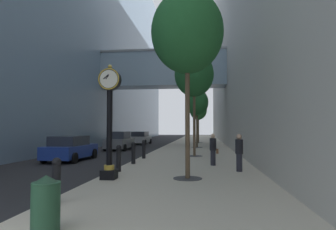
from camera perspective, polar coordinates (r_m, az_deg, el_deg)
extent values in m
plane|color=#262628|center=(30.92, -0.84, -6.31)|extent=(110.00, 110.00, 0.00)
cube|color=#BCB29E|center=(33.64, 5.47, -5.87)|extent=(6.61, 80.00, 0.14)
cube|color=#758EA8|center=(39.38, -17.97, 17.47)|extent=(9.00, 80.00, 30.84)
cube|color=#849EB2|center=(33.42, -0.78, 8.59)|extent=(14.28, 3.20, 3.73)
cube|color=gray|center=(33.86, -0.78, 11.88)|extent=(14.28, 3.40, 0.24)
cube|color=#B7B2A8|center=(36.91, 18.31, 19.33)|extent=(9.00, 80.00, 31.40)
cube|color=black|center=(11.49, -11.35, -11.22)|extent=(0.55, 0.55, 0.35)
cylinder|color=gold|center=(11.46, -11.34, -9.91)|extent=(0.39, 0.38, 0.18)
cylinder|color=black|center=(11.36, -11.28, -2.39)|extent=(0.22, 0.22, 2.82)
cylinder|color=black|center=(11.51, -11.20, 6.76)|extent=(0.84, 0.28, 0.84)
torus|color=gold|center=(11.36, -11.44, 6.88)|extent=(0.82, 0.05, 0.82)
cylinder|color=silver|center=(11.37, -11.43, 6.88)|extent=(0.69, 0.01, 0.69)
cylinder|color=silver|center=(11.65, -10.97, 6.65)|extent=(0.69, 0.01, 0.69)
sphere|color=gold|center=(11.60, -11.18, 9.16)|extent=(0.16, 0.16, 0.16)
cube|color=black|center=(11.39, -11.71, 7.19)|extent=(0.13, 0.01, 0.15)
cube|color=black|center=(11.40, -11.93, 7.27)|extent=(0.22, 0.01, 0.19)
cylinder|color=black|center=(8.16, -20.86, -12.43)|extent=(0.22, 0.22, 1.00)
sphere|color=black|center=(8.08, -20.80, -8.52)|extent=(0.23, 0.23, 0.23)
cylinder|color=black|center=(13.30, -9.55, -8.63)|extent=(0.22, 0.22, 1.00)
sphere|color=black|center=(13.25, -9.54, -6.22)|extent=(0.23, 0.23, 0.23)
cylinder|color=black|center=(15.97, -6.72, -7.60)|extent=(0.22, 0.22, 1.00)
sphere|color=black|center=(15.93, -6.71, -5.60)|extent=(0.23, 0.23, 0.23)
cylinder|color=black|center=(18.68, -4.72, -6.86)|extent=(0.22, 0.22, 1.00)
sphere|color=black|center=(18.64, -4.71, -5.15)|extent=(0.23, 0.23, 0.23)
cylinder|color=#333335|center=(11.42, 3.82, -12.16)|extent=(1.10, 1.10, 0.02)
cylinder|color=brown|center=(11.26, 3.79, -0.64)|extent=(0.18, 0.18, 4.58)
ellipsoid|color=#23602D|center=(11.85, 3.74, 15.72)|extent=(2.80, 2.80, 3.22)
cylinder|color=#333335|center=(20.22, 5.14, -7.92)|extent=(1.10, 1.10, 0.02)
cylinder|color=brown|center=(20.13, 5.11, -1.42)|extent=(0.18, 0.18, 4.59)
ellipsoid|color=#23602D|center=(20.46, 5.08, 7.87)|extent=(2.69, 2.69, 3.09)
cylinder|color=#333335|center=(29.07, 5.65, -6.25)|extent=(1.10, 1.10, 0.02)
cylinder|color=brown|center=(29.01, 5.63, -2.73)|extent=(0.18, 0.18, 3.58)
ellipsoid|color=#23602D|center=(29.11, 5.61, 2.48)|extent=(2.27, 2.27, 2.61)
cylinder|color=#333335|center=(37.93, 5.92, -5.36)|extent=(1.10, 1.10, 0.02)
cylinder|color=brown|center=(37.88, 5.91, -2.82)|extent=(0.18, 0.18, 3.38)
ellipsoid|color=#387F3D|center=(37.95, 5.89, 0.97)|extent=(2.20, 2.20, 2.53)
cylinder|color=#234C33|center=(6.15, -22.63, -16.15)|extent=(0.52, 0.52, 0.92)
cone|color=#183523|center=(6.05, -22.55, -11.45)|extent=(0.53, 0.53, 0.16)
cylinder|color=#23232D|center=(15.40, 8.72, -8.21)|extent=(0.27, 0.27, 0.77)
cylinder|color=black|center=(15.34, 8.71, -5.63)|extent=(0.36, 0.36, 0.62)
sphere|color=beige|center=(15.33, 8.69, -4.03)|extent=(0.24, 0.24, 0.24)
cube|color=brown|center=(15.36, 9.54, -6.93)|extent=(0.13, 0.21, 0.24)
cylinder|color=#23232D|center=(13.52, 13.65, -8.95)|extent=(0.37, 0.37, 0.78)
cylinder|color=black|center=(13.45, 13.62, -5.97)|extent=(0.48, 0.48, 0.63)
sphere|color=tan|center=(13.43, 13.60, -4.11)|extent=(0.24, 0.24, 0.24)
cube|color=navy|center=(19.65, -18.32, -6.66)|extent=(1.98, 4.35, 0.75)
cube|color=#282D38|center=(19.42, -18.58, -4.77)|extent=(1.71, 2.45, 0.61)
cylinder|color=black|center=(21.40, -18.85, -7.03)|extent=(0.23, 0.64, 0.64)
cylinder|color=black|center=(20.62, -14.14, -7.27)|extent=(0.23, 0.64, 0.64)
cylinder|color=black|center=(18.84, -22.92, -7.61)|extent=(0.23, 0.64, 0.64)
cylinder|color=black|center=(17.95, -17.71, -7.96)|extent=(0.23, 0.64, 0.64)
cube|color=slate|center=(27.83, -9.34, -5.39)|extent=(1.87, 4.22, 0.83)
cube|color=#282D38|center=(27.61, -9.46, -3.88)|extent=(1.61, 2.37, 0.68)
cylinder|color=black|center=(29.47, -10.16, -5.84)|extent=(0.23, 0.64, 0.64)
cylinder|color=black|center=(28.97, -6.82, -5.92)|extent=(0.23, 0.64, 0.64)
cylinder|color=black|center=(26.79, -12.08, -6.16)|extent=(0.23, 0.64, 0.64)
cylinder|color=black|center=(26.24, -8.42, -6.27)|extent=(0.23, 0.64, 0.64)
cube|color=#B7BABF|center=(37.28, -5.35, -4.72)|extent=(2.06, 4.49, 0.76)
cube|color=#282D38|center=(37.04, -5.43, -3.69)|extent=(1.75, 2.54, 0.62)
cylinder|color=black|center=(38.98, -6.14, -5.03)|extent=(0.25, 0.65, 0.64)
cylinder|color=black|center=(38.53, -3.43, -5.07)|extent=(0.25, 0.65, 0.64)
cylinder|color=black|center=(36.09, -7.40, -5.23)|extent=(0.25, 0.65, 0.64)
cylinder|color=black|center=(35.61, -4.48, -5.28)|extent=(0.25, 0.65, 0.64)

